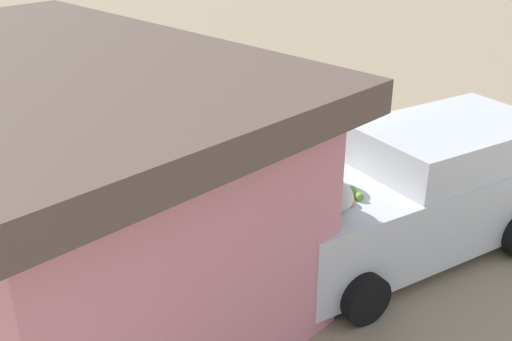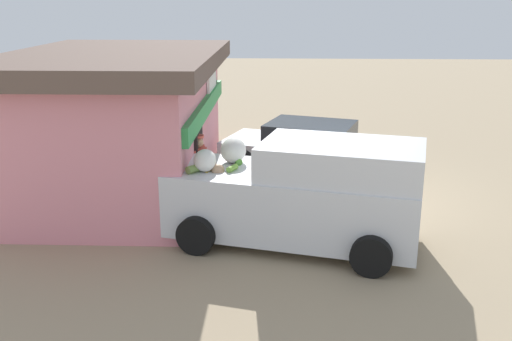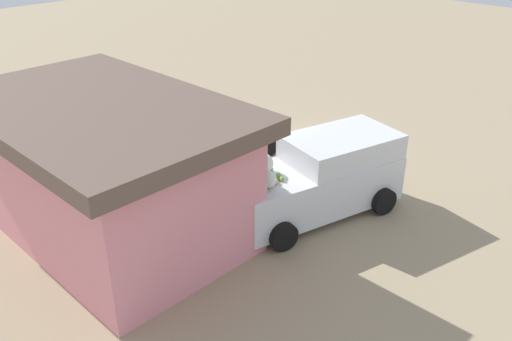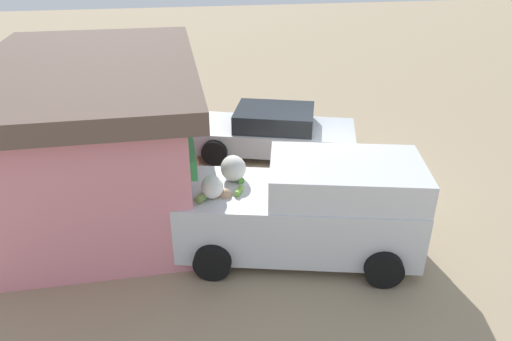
# 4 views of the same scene
# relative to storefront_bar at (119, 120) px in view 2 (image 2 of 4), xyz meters

# --- Properties ---
(ground_plane) EXTENTS (60.00, 60.00, 0.00)m
(ground_plane) POSITION_rel_storefront_bar_xyz_m (0.05, -5.21, -1.61)
(ground_plane) COLOR #9E896B
(storefront_bar) EXTENTS (7.00, 4.49, 3.12)m
(storefront_bar) POSITION_rel_storefront_bar_xyz_m (0.00, 0.00, 0.00)
(storefront_bar) COLOR pink
(storefront_bar) RESTS_ON ground_plane
(delivery_van) EXTENTS (2.92, 5.05, 2.79)m
(delivery_van) POSITION_rel_storefront_bar_xyz_m (-2.87, -3.97, -0.66)
(delivery_van) COLOR silver
(delivery_van) RESTS_ON ground_plane
(parked_sedan) EXTENTS (3.16, 4.64, 1.26)m
(parked_sedan) POSITION_rel_storefront_bar_xyz_m (1.58, -4.34, -1.01)
(parked_sedan) COLOR #B2B7BC
(parked_sedan) RESTS_ON ground_plane
(vendor_standing) EXTENTS (0.56, 0.41, 1.60)m
(vendor_standing) POSITION_rel_storefront_bar_xyz_m (-1.32, -1.95, -0.70)
(vendor_standing) COLOR #726047
(vendor_standing) RESTS_ON ground_plane
(customer_bending) EXTENTS (0.66, 0.80, 1.43)m
(customer_bending) POSITION_rel_storefront_bar_xyz_m (-2.68, -2.18, -0.72)
(customer_bending) COLOR #4C4C51
(customer_bending) RESTS_ON ground_plane
(unloaded_banana_pile) EXTENTS (0.73, 0.70, 0.41)m
(unloaded_banana_pile) POSITION_rel_storefront_bar_xyz_m (-2.19, -1.16, -1.42)
(unloaded_banana_pile) COLOR silver
(unloaded_banana_pile) RESTS_ON ground_plane
(paint_bucket) EXTENTS (0.29, 0.29, 0.42)m
(paint_bucket) POSITION_rel_storefront_bar_xyz_m (2.51, -2.70, -1.40)
(paint_bucket) COLOR #BF3F33
(paint_bucket) RESTS_ON ground_plane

